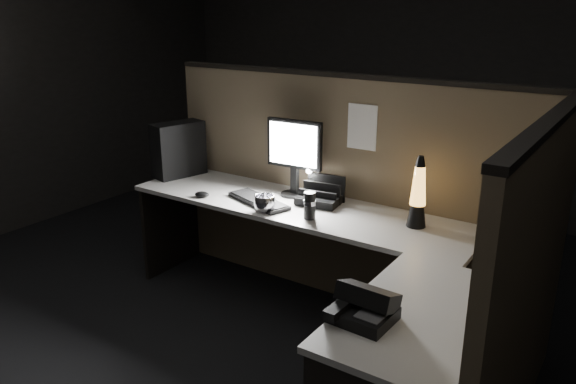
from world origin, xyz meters
The scene contains 17 objects.
floor centered at (0.00, 0.00, 0.00)m, with size 6.00×6.00×0.00m, color black.
room_shell centered at (0.00, 0.00, 1.62)m, with size 6.00×6.00×6.00m.
partition_back centered at (0.00, 0.93, 0.75)m, with size 2.66×0.06×1.50m, color brown.
partition_right centered at (1.33, 0.10, 0.75)m, with size 0.06×1.66×1.50m, color brown.
desk centered at (0.18, 0.25, 0.58)m, with size 2.60×1.60×0.73m.
pc_tower centered at (-1.22, 0.67, 0.93)m, with size 0.17×0.38×0.40m, color black.
monitor centered at (-0.27, 0.76, 1.03)m, with size 0.39×0.17×0.50m.
keyboard centered at (-0.37, 0.50, 0.74)m, with size 0.48×0.16×0.02m, color black.
mouse centered at (-0.74, 0.38, 0.75)m, with size 0.10×0.07×0.04m, color black.
clip_lamp centered at (-0.16, 0.82, 0.85)m, with size 0.04×0.16×0.20m.
organizer centered at (-0.04, 0.72, 0.77)m, with size 0.28×0.26×0.19m.
lava_lamp centered at (0.62, 0.68, 0.90)m, with size 0.11×0.11×0.41m.
travel_mug centered at (0.05, 0.44, 0.81)m, with size 0.07×0.07×0.16m, color black.
steel_mug centered at (-0.24, 0.39, 0.78)m, with size 0.13×0.13×0.11m, color #B9B9C0.
figurine centered at (0.62, 0.69, 0.78)m, with size 0.06×0.06×0.06m, color yellow.
pinned_paper centered at (0.14, 0.90, 1.21)m, with size 0.20×0.00×0.28m, color white.
desk_phone centered at (0.81, -0.39, 0.78)m, with size 0.25×0.26×0.14m.
Camera 1 is at (1.66, -2.20, 1.93)m, focal length 35.00 mm.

